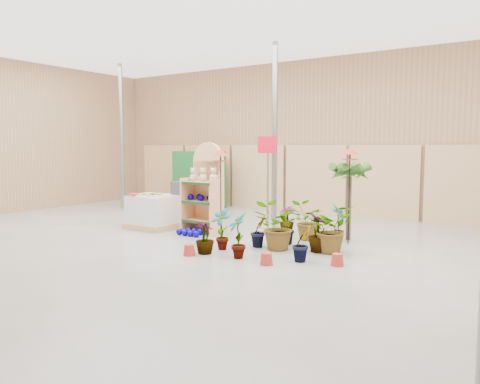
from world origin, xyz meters
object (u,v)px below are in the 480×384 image
object	(u,v)px
pallet_stack	(152,212)
display_shelf	(206,191)
potted_plant_2	(276,226)
bird_table_front	(221,156)

from	to	relation	value
pallet_stack	display_shelf	bearing A→B (deg)	13.59
display_shelf	pallet_stack	bearing A→B (deg)	-163.43
potted_plant_2	pallet_stack	bearing A→B (deg)	173.77
pallet_stack	potted_plant_2	xyz separation A→B (m)	(3.61, -0.39, 0.06)
bird_table_front	pallet_stack	bearing A→B (deg)	170.26
potted_plant_2	display_shelf	bearing A→B (deg)	161.97
display_shelf	bird_table_front	distance (m)	1.46
display_shelf	potted_plant_2	distance (m)	2.41
pallet_stack	potted_plant_2	bearing A→B (deg)	-6.53
display_shelf	potted_plant_2	world-z (taller)	display_shelf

